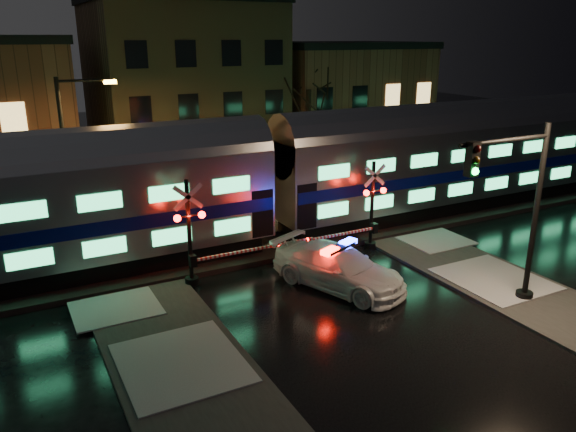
# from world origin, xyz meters

# --- Properties ---
(ground) EXTENTS (120.00, 120.00, 0.00)m
(ground) POSITION_xyz_m (0.00, 0.00, 0.00)
(ground) COLOR black
(ground) RESTS_ON ground
(ballast) EXTENTS (90.00, 4.20, 0.24)m
(ballast) POSITION_xyz_m (0.00, 5.00, 0.12)
(ballast) COLOR black
(ballast) RESTS_ON ground
(sidewalk_left) EXTENTS (4.00, 20.00, 0.12)m
(sidewalk_left) POSITION_xyz_m (-6.50, -6.00, 0.06)
(sidewalk_left) COLOR #2D2D2D
(sidewalk_left) RESTS_ON ground
(sidewalk_right) EXTENTS (4.00, 20.00, 0.12)m
(sidewalk_right) POSITION_xyz_m (6.50, -6.00, 0.06)
(sidewalk_right) COLOR #2D2D2D
(sidewalk_right) RESTS_ON ground
(building_mid) EXTENTS (12.00, 11.00, 11.50)m
(building_mid) POSITION_xyz_m (2.00, 22.50, 5.75)
(building_mid) COLOR brown
(building_mid) RESTS_ON ground
(building_right) EXTENTS (12.00, 10.00, 8.50)m
(building_right) POSITION_xyz_m (15.00, 22.00, 4.25)
(building_right) COLOR brown
(building_right) RESTS_ON ground
(train) EXTENTS (51.00, 3.12, 5.92)m
(train) POSITION_xyz_m (0.40, 5.00, 3.38)
(train) COLOR black
(train) RESTS_ON ballast
(police_car) EXTENTS (4.21, 6.02, 1.79)m
(police_car) POSITION_xyz_m (0.70, -0.45, 0.82)
(police_car) COLOR white
(police_car) RESTS_ON ground
(crossing_signal_right) EXTENTS (5.83, 0.66, 4.13)m
(crossing_signal_right) POSITION_xyz_m (3.93, 2.31, 1.71)
(crossing_signal_right) COLOR black
(crossing_signal_right) RESTS_ON ground
(crossing_signal_left) EXTENTS (6.09, 0.67, 4.31)m
(crossing_signal_left) POSITION_xyz_m (-4.00, 2.31, 1.79)
(crossing_signal_left) COLOR black
(crossing_signal_left) RESTS_ON ground
(traffic_light) EXTENTS (4.30, 0.74, 6.65)m
(traffic_light) POSITION_xyz_m (5.19, -4.72, 3.53)
(traffic_light) COLOR black
(traffic_light) RESTS_ON ground
(streetlight) EXTENTS (2.60, 0.27, 7.78)m
(streetlight) POSITION_xyz_m (-7.52, 9.00, 4.49)
(streetlight) COLOR black
(streetlight) RESTS_ON ground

